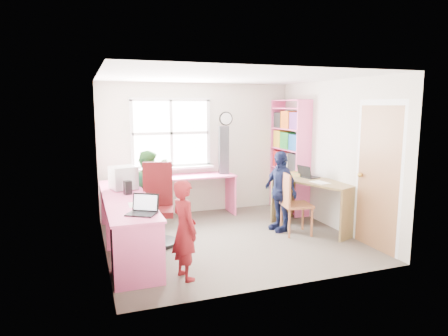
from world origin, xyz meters
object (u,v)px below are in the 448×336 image
(laptop_left, at_px, (143,209))
(potted_plant, at_px, (163,168))
(person_navy, at_px, (280,191))
(l_desk, at_px, (144,224))
(laptop_right, at_px, (307,175))
(swivel_chair, at_px, (158,209))
(cd_tower, at_px, (224,150))
(person_red, at_px, (185,230))
(right_desk, at_px, (315,194))
(crt_monitor, at_px, (123,178))
(bookshelf, at_px, (289,159))
(wooden_chair, at_px, (292,201))
(person_green, at_px, (150,191))

(laptop_left, height_order, potted_plant, potted_plant)
(potted_plant, bearing_deg, person_navy, -40.06)
(l_desk, height_order, laptop_right, laptop_right)
(swivel_chair, distance_m, potted_plant, 1.40)
(swivel_chair, xyz_separation_m, cd_tower, (1.45, 1.22, 0.68))
(l_desk, distance_m, person_red, 0.90)
(person_navy, bearing_deg, laptop_right, 95.17)
(right_desk, relative_size, crt_monitor, 3.59)
(bookshelf, height_order, laptop_left, bookshelf)
(wooden_chair, bearing_deg, laptop_right, 47.55)
(laptop_right, xyz_separation_m, person_navy, (-0.58, -0.15, -0.20))
(crt_monitor, bearing_deg, bookshelf, -3.82)
(right_desk, distance_m, crt_monitor, 3.04)
(cd_tower, xyz_separation_m, person_green, (-1.47, -0.60, -0.54))
(potted_plant, xyz_separation_m, person_red, (-0.27, -2.61, -0.32))
(wooden_chair, height_order, laptop_right, laptop_right)
(right_desk, xyz_separation_m, laptop_left, (-2.89, -0.89, 0.22))
(swivel_chair, bearing_deg, right_desk, 9.78)
(person_green, bearing_deg, laptop_left, 174.75)
(swivel_chair, bearing_deg, potted_plant, 89.11)
(laptop_right, bearing_deg, potted_plant, 49.97)
(cd_tower, relative_size, person_red, 0.75)
(right_desk, relative_size, person_red, 1.30)
(potted_plant, bearing_deg, bookshelf, -7.70)
(right_desk, distance_m, laptop_right, 0.37)
(bookshelf, relative_size, person_navy, 1.63)
(laptop_right, relative_size, person_navy, 0.27)
(crt_monitor, distance_m, potted_plant, 1.20)
(crt_monitor, height_order, laptop_left, crt_monitor)
(right_desk, bearing_deg, person_red, -176.96)
(right_desk, xyz_separation_m, crt_monitor, (-2.97, 0.55, 0.35))
(right_desk, distance_m, person_navy, 0.59)
(crt_monitor, distance_m, person_navy, 2.45)
(l_desk, xyz_separation_m, right_desk, (2.80, 0.33, 0.12))
(right_desk, height_order, person_green, person_green)
(wooden_chair, xyz_separation_m, person_green, (-2.06, 0.93, 0.12))
(crt_monitor, distance_m, laptop_right, 2.98)
(swivel_chair, height_order, person_red, swivel_chair)
(wooden_chair, height_order, cd_tower, cd_tower)
(person_navy, bearing_deg, wooden_chair, 10.49)
(laptop_left, bearing_deg, l_desk, 113.33)
(crt_monitor, height_order, person_green, person_green)
(crt_monitor, xyz_separation_m, person_green, (0.42, 0.24, -0.28))
(wooden_chair, height_order, person_green, person_green)
(bookshelf, relative_size, swivel_chair, 1.79)
(wooden_chair, height_order, person_navy, person_navy)
(crt_monitor, distance_m, laptop_left, 1.45)
(cd_tower, bearing_deg, person_navy, -59.02)
(right_desk, bearing_deg, cd_tower, 106.03)
(bookshelf, xyz_separation_m, person_green, (-2.70, -0.36, -0.35))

